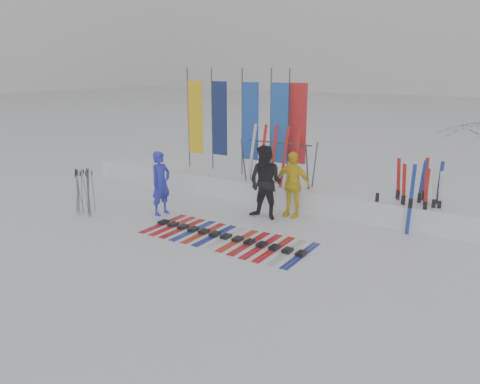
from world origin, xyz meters
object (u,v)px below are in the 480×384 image
Objects in this scene: person_blue at (161,183)px; person_black at (266,183)px; ski_rack at (279,157)px; ski_row at (226,237)px; person_yellow at (292,184)px.

person_black is at bearing -60.40° from person_blue.
person_black is at bearing -75.59° from ski_rack.
ski_rack reaches higher than ski_row.
ski_row is at bearing -103.66° from person_yellow.
ski_row is (2.49, -0.61, -0.82)m from person_blue.
ski_row is 3.42m from ski_rack.
ski_row is (-0.51, -2.32, -0.83)m from person_yellow.
person_blue is 3.46m from person_yellow.
ski_rack is at bearing 134.77° from person_yellow.
person_black reaches higher than person_blue.
person_blue is 2.78m from person_black.
person_yellow is at bearing -43.93° from ski_rack.
person_yellow is 0.85× the size of ski_rack.
person_black reaches higher than ski_rack.
person_black is 0.94× the size of ski_rack.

